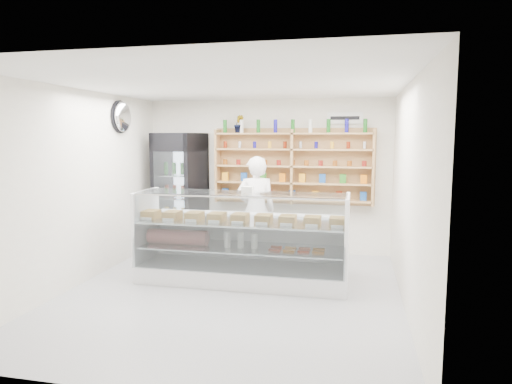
# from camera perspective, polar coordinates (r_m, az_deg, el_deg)

# --- Properties ---
(room) EXTENTS (5.00, 5.00, 5.00)m
(room) POSITION_cam_1_polar(r_m,az_deg,el_deg) (6.03, -3.23, 0.01)
(room) COLOR #ADADB2
(room) RESTS_ON ground
(display_counter) EXTENTS (3.05, 0.91, 1.33)m
(display_counter) POSITION_cam_1_polar(r_m,az_deg,el_deg) (6.75, -1.77, -8.21)
(display_counter) COLOR white
(display_counter) RESTS_ON floor
(shop_worker) EXTENTS (0.76, 0.61, 1.81)m
(shop_worker) POSITION_cam_1_polar(r_m,az_deg,el_deg) (7.62, -0.03, -2.30)
(shop_worker) COLOR white
(shop_worker) RESTS_ON floor
(drinks_cooler) EXTENTS (0.91, 0.90, 2.19)m
(drinks_cooler) POSITION_cam_1_polar(r_m,az_deg,el_deg) (8.57, -9.43, -0.03)
(drinks_cooler) COLOR black
(drinks_cooler) RESTS_ON floor
(wall_shelving) EXTENTS (2.84, 0.28, 1.33)m
(wall_shelving) POSITION_cam_1_polar(r_m,az_deg,el_deg) (8.20, 4.58, 3.19)
(wall_shelving) COLOR tan
(wall_shelving) RESTS_ON back_wall
(potted_plant) EXTENTS (0.20, 0.17, 0.32)m
(potted_plant) POSITION_cam_1_polar(r_m,az_deg,el_deg) (8.37, -2.17, 8.50)
(potted_plant) COLOR #1E6626
(potted_plant) RESTS_ON wall_shelving
(security_mirror) EXTENTS (0.15, 0.50, 0.50)m
(security_mirror) POSITION_cam_1_polar(r_m,az_deg,el_deg) (7.93, -16.31, 9.00)
(security_mirror) COLOR silver
(security_mirror) RESTS_ON left_wall
(wall_sign) EXTENTS (0.62, 0.03, 0.20)m
(wall_sign) POSITION_cam_1_polar(r_m,az_deg,el_deg) (8.24, 11.05, 9.06)
(wall_sign) COLOR white
(wall_sign) RESTS_ON back_wall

